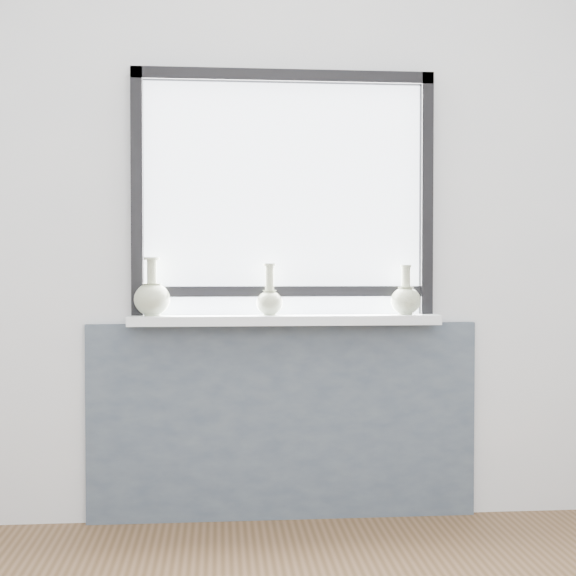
{
  "coord_description": "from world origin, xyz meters",
  "views": [
    {
      "loc": [
        -0.28,
        -1.69,
        1.11
      ],
      "look_at": [
        0.0,
        1.55,
        1.02
      ],
      "focal_mm": 50.0,
      "sensor_mm": 36.0,
      "label": 1
    }
  ],
  "objects": [
    {
      "name": "vase_a",
      "position": [
        -0.56,
        1.7,
        0.98
      ],
      "size": [
        0.15,
        0.15,
        0.25
      ],
      "rotation": [
        0.0,
        0.0,
        0.05
      ],
      "color": "#B1BB98",
      "rests_on": "windowsill"
    },
    {
      "name": "vase_c",
      "position": [
        0.52,
        1.7,
        0.97
      ],
      "size": [
        0.13,
        0.13,
        0.21
      ],
      "rotation": [
        0.0,
        0.0,
        -0.4
      ],
      "color": "#B1BB98",
      "rests_on": "windowsill"
    },
    {
      "name": "vase_b",
      "position": [
        -0.07,
        1.7,
        0.97
      ],
      "size": [
        0.11,
        0.11,
        0.22
      ],
      "rotation": [
        0.0,
        0.0,
        0.17
      ],
      "color": "#B1BB98",
      "rests_on": "windowsill"
    },
    {
      "name": "apron_panel",
      "position": [
        0.0,
        1.78,
        0.43
      ],
      "size": [
        1.7,
        0.03,
        0.86
      ],
      "primitive_type": "cube",
      "color": "#4D5864",
      "rests_on": "ground"
    },
    {
      "name": "windowsill",
      "position": [
        0.0,
        1.71,
        0.88
      ],
      "size": [
        1.32,
        0.18,
        0.04
      ],
      "primitive_type": "cube",
      "color": "white",
      "rests_on": "apron_panel"
    },
    {
      "name": "back_wall",
      "position": [
        0.0,
        1.81,
        1.3
      ],
      "size": [
        3.6,
        0.02,
        2.6
      ],
      "primitive_type": "cube",
      "color": "silver",
      "rests_on": "ground"
    },
    {
      "name": "window",
      "position": [
        0.0,
        1.77,
        1.44
      ],
      "size": [
        1.3,
        0.06,
        1.05
      ],
      "color": "black",
      "rests_on": "windowsill"
    }
  ]
}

